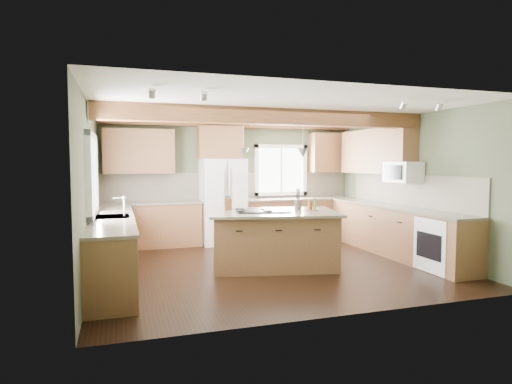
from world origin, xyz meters
name	(u,v)px	position (x,y,z in m)	size (l,w,h in m)	color
floor	(269,265)	(0.00, 0.00, 0.00)	(5.60, 5.60, 0.00)	black
ceiling	(270,109)	(0.00, 0.00, 2.60)	(5.60, 5.60, 0.00)	silver
wall_back	(232,182)	(0.00, 2.50, 1.30)	(5.60, 5.60, 0.00)	#4C553C
wall_left	(90,192)	(-2.80, 0.00, 1.30)	(5.00, 5.00, 0.00)	#4C553C
wall_right	(411,185)	(2.80, 0.00, 1.30)	(5.00, 5.00, 0.00)	#4C553C
ceiling_beam	(272,117)	(0.00, -0.09, 2.47)	(5.55, 0.26, 0.26)	#4E2616
soffit_trim	(233,125)	(0.00, 2.40, 2.54)	(5.55, 0.20, 0.10)	#4E2616
backsplash_back	(232,186)	(0.00, 2.48, 1.21)	(5.58, 0.03, 0.58)	brown
backsplash_right	(408,190)	(2.78, 0.05, 1.21)	(0.03, 3.70, 0.58)	brown
base_cab_back_left	(151,226)	(-1.79, 2.20, 0.44)	(2.02, 0.60, 0.88)	brown
counter_back_left	(150,203)	(-1.79, 2.20, 0.90)	(2.06, 0.64, 0.04)	#443E32
base_cab_back_right	(299,219)	(1.49, 2.20, 0.44)	(2.62, 0.60, 0.88)	brown
counter_back_right	(299,199)	(1.49, 2.20, 0.90)	(2.66, 0.64, 0.04)	#443E32
base_cab_left	(113,248)	(-2.50, 0.05, 0.44)	(0.60, 3.70, 0.88)	brown
counter_left	(112,218)	(-2.50, 0.05, 0.90)	(0.64, 3.74, 0.04)	#443E32
base_cab_right	(395,231)	(2.50, 0.05, 0.44)	(0.60, 3.70, 0.88)	brown
counter_right	(395,207)	(2.50, 0.05, 0.90)	(0.64, 3.74, 0.04)	#443E32
upper_cab_back_left	(139,151)	(-1.99, 2.33, 1.95)	(1.40, 0.35, 0.90)	brown
upper_cab_over_fridge	(220,143)	(-0.30, 2.33, 2.15)	(0.96, 0.35, 0.70)	brown
upper_cab_right	(376,151)	(2.62, 0.90, 1.95)	(0.35, 2.20, 0.90)	brown
upper_cab_back_corner	(329,153)	(2.30, 2.33, 1.95)	(0.90, 0.35, 0.90)	brown
window_left	(91,175)	(-2.78, 0.05, 1.55)	(0.04, 1.60, 1.05)	white
window_back	(281,170)	(1.15, 2.48, 1.55)	(1.10, 0.04, 1.00)	white
sink	(112,217)	(-2.50, 0.05, 0.91)	(0.50, 0.65, 0.03)	#262628
faucet	(124,207)	(-2.32, 0.05, 1.05)	(0.02, 0.02, 0.28)	#B2B2B7
dishwasher	(112,269)	(-2.49, -1.25, 0.43)	(0.60, 0.60, 0.84)	white
oven	(444,245)	(2.49, -1.25, 0.43)	(0.60, 0.72, 0.84)	white
microwave	(403,172)	(2.58, -0.05, 1.55)	(0.40, 0.70, 0.38)	white
pendant_left	(243,153)	(-0.45, 0.01, 1.88)	(0.18, 0.18, 0.16)	#B2B2B7
pendant_right	(303,153)	(0.51, -0.20, 1.88)	(0.18, 0.18, 0.16)	#B2B2B7
refrigerator	(223,201)	(-0.30, 2.12, 0.90)	(0.90, 0.74, 1.80)	white
island	(273,240)	(0.03, -0.09, 0.44)	(1.96, 1.20, 0.88)	brown
island_top	(273,213)	(0.03, -0.09, 0.90)	(2.09, 1.33, 0.04)	#443E32
cooktop	(263,211)	(-0.13, -0.06, 0.93)	(0.85, 0.57, 0.02)	black
knife_block	(228,204)	(-0.63, 0.34, 1.02)	(0.12, 0.09, 0.20)	brown
utensil_crock	(298,205)	(0.54, 0.05, 1.00)	(0.12, 0.12, 0.17)	#38332D
bottle_tray	(312,205)	(0.70, -0.19, 1.02)	(0.22, 0.22, 0.20)	#5A331B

